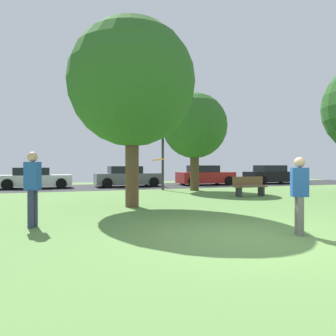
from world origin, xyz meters
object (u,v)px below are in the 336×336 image
object	(u,v)px
oak_tree_center	(195,126)
person_thrower	(33,185)
parked_car_white	(35,179)
parked_car_black	(272,175)
parked_car_grey	(127,177)
park_bench	(249,186)
parked_car_red	(205,176)
frisbee_disc	(159,160)
street_lamp_post	(163,151)
person_catcher	(299,192)
maple_tree_far	(132,84)

from	to	relation	value
oak_tree_center	person_thrower	bearing A→B (deg)	-132.73
parked_car_white	parked_car_black	bearing A→B (deg)	-1.39
parked_car_grey	park_bench	distance (m)	9.36
parked_car_white	park_bench	distance (m)	13.01
parked_car_black	person_thrower	bearing A→B (deg)	-141.88
person_thrower	parked_car_red	bearing A→B (deg)	78.24
person_thrower	frisbee_disc	bearing A→B (deg)	0.00
frisbee_disc	parked_car_grey	distance (m)	14.83
parked_car_white	parked_car_grey	distance (m)	5.77
parked_car_grey	street_lamp_post	size ratio (longest dim) A/B	0.97
person_catcher	park_bench	xyz separation A→B (m)	(3.78, 7.39, -0.41)
maple_tree_far	park_bench	distance (m)	7.29
frisbee_disc	parked_car_white	distance (m)	15.22
person_catcher	street_lamp_post	size ratio (longest dim) A/B	0.35
person_thrower	street_lamp_post	world-z (taller)	street_lamp_post
oak_tree_center	parked_car_grey	distance (m)	6.18
oak_tree_center	person_catcher	world-z (taller)	oak_tree_center
oak_tree_center	parked_car_black	size ratio (longest dim) A/B	1.27
maple_tree_far	street_lamp_post	world-z (taller)	maple_tree_far
frisbee_disc	parked_car_red	xyz separation A→B (m)	(8.29, 14.57, -0.89)
parked_car_red	parked_car_black	distance (m)	5.76
parked_car_white	park_bench	world-z (taller)	parked_car_white
parked_car_black	parked_car_red	bearing A→B (deg)	178.57
maple_tree_far	parked_car_grey	size ratio (longest dim) A/B	1.46
park_bench	parked_car_black	bearing A→B (deg)	-132.56
frisbee_disc	park_bench	world-z (taller)	frisbee_disc
person_catcher	parked_car_black	distance (m)	19.51
park_bench	parked_car_grey	bearing A→B (deg)	-65.91
person_thrower	parked_car_black	bearing A→B (deg)	65.87
maple_tree_far	street_lamp_post	size ratio (longest dim) A/B	1.42
parked_car_red	parked_car_black	bearing A→B (deg)	-1.43
person_catcher	parked_car_white	xyz separation A→B (m)	(-5.80, 16.19, -0.27)
oak_tree_center	street_lamp_post	xyz separation A→B (m)	(-1.59, 0.93, -1.39)
person_catcher	parked_car_red	distance (m)	16.92
parked_car_white	maple_tree_far	bearing A→B (deg)	-71.26
parked_car_red	oak_tree_center	bearing A→B (deg)	-122.52
maple_tree_far	person_catcher	bearing A→B (deg)	-68.45
parked_car_black	park_bench	world-z (taller)	parked_car_black
parked_car_white	oak_tree_center	bearing A→B (deg)	-29.38
parked_car_white	parked_car_black	world-z (taller)	parked_car_black
oak_tree_center	parked_car_red	world-z (taller)	oak_tree_center
person_thrower	park_bench	size ratio (longest dim) A/B	1.08
parked_car_grey	person_thrower	bearing A→B (deg)	-111.19
parked_car_white	park_bench	size ratio (longest dim) A/B	2.64
person_catcher	frisbee_disc	bearing A→B (deg)	0.00
person_thrower	frisbee_disc	distance (m)	2.99
person_catcher	street_lamp_post	world-z (taller)	street_lamp_post
person_catcher	parked_car_red	world-z (taller)	person_catcher
oak_tree_center	person_catcher	size ratio (longest dim) A/B	3.48
person_thrower	street_lamp_post	bearing A→B (deg)	84.00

